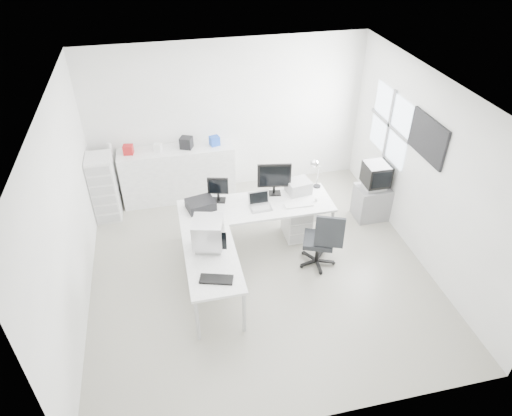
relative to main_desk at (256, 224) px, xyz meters
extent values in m
cube|color=#BAB8A7|center=(-0.09, -0.62, -0.38)|extent=(5.00, 5.00, 0.01)
cube|color=white|center=(-0.09, -0.62, 2.42)|extent=(5.00, 5.00, 0.01)
cube|color=white|center=(-0.09, 1.88, 1.02)|extent=(5.00, 0.02, 2.80)
cube|color=white|center=(-2.59, -0.62, 1.02)|extent=(0.02, 5.00, 2.80)
cube|color=white|center=(2.41, -0.62, 1.02)|extent=(0.02, 5.00, 2.80)
cube|color=white|center=(0.70, 0.05, -0.08)|extent=(0.40, 0.50, 0.60)
cube|color=black|center=(-0.85, 0.10, 0.45)|extent=(0.48, 0.41, 0.15)
cube|color=white|center=(0.65, -0.15, 0.38)|extent=(0.45, 0.15, 0.02)
sphere|color=white|center=(0.95, -0.10, 0.40)|extent=(0.06, 0.06, 0.06)
cube|color=#ACACAC|center=(0.75, 0.22, 0.48)|extent=(0.41, 0.37, 0.21)
cube|color=black|center=(-0.85, -1.50, 0.39)|extent=(0.45, 0.28, 0.03)
cube|color=gray|center=(2.13, 0.27, -0.07)|extent=(0.55, 0.45, 0.60)
cube|color=white|center=(-1.09, 1.62, 0.13)|extent=(2.04, 0.51, 1.02)
cube|color=#AA181B|center=(-1.89, 1.62, 0.72)|extent=(0.18, 0.17, 0.16)
cube|color=white|center=(-1.39, 1.62, 0.71)|extent=(0.16, 0.15, 0.13)
cube|color=black|center=(-0.89, 1.62, 0.75)|extent=(0.26, 0.25, 0.20)
cube|color=#1944B2|center=(-0.39, 1.62, 0.73)|extent=(0.20, 0.18, 0.17)
cylinder|color=white|center=(-2.19, 1.66, 0.75)|extent=(0.07, 0.07, 0.22)
cube|color=white|center=(-2.37, 1.29, 0.22)|extent=(0.42, 0.50, 1.19)
camera|label=1|loc=(-1.27, -5.67, 4.45)|focal=32.00mm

